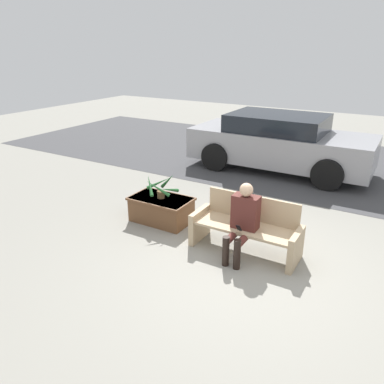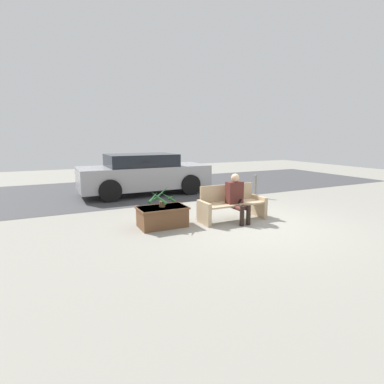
{
  "view_description": "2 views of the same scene",
  "coord_description": "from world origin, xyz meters",
  "px_view_note": "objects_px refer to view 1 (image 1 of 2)",
  "views": [
    {
      "loc": [
        1.71,
        -4.43,
        3.03
      ],
      "look_at": [
        -1.4,
        0.84,
        0.64
      ],
      "focal_mm": 35.0,
      "sensor_mm": 36.0,
      "label": 1
    },
    {
      "loc": [
        -4.27,
        -5.56,
        2.03
      ],
      "look_at": [
        -1.29,
        0.51,
        0.78
      ],
      "focal_mm": 28.0,
      "sensor_mm": 36.0,
      "label": 2
    }
  ],
  "objects_px": {
    "bench": "(247,227)",
    "parked_car": "(279,142)",
    "person_seated": "(243,219)",
    "planter_box": "(161,209)",
    "potted_plant": "(161,187)"
  },
  "relations": [
    {
      "from": "parked_car",
      "to": "person_seated",
      "type": "bearing_deg",
      "value": -78.34
    },
    {
      "from": "bench",
      "to": "parked_car",
      "type": "height_order",
      "value": "parked_car"
    },
    {
      "from": "bench",
      "to": "parked_car",
      "type": "xyz_separation_m",
      "value": [
        -0.91,
        4.28,
        0.34
      ]
    },
    {
      "from": "planter_box",
      "to": "potted_plant",
      "type": "xyz_separation_m",
      "value": [
        0.01,
        -0.01,
        0.42
      ]
    },
    {
      "from": "bench",
      "to": "potted_plant",
      "type": "bearing_deg",
      "value": 174.16
    },
    {
      "from": "parked_car",
      "to": "potted_plant",
      "type": "bearing_deg",
      "value": -101.4
    },
    {
      "from": "person_seated",
      "to": "potted_plant",
      "type": "bearing_deg",
      "value": 167.7
    },
    {
      "from": "person_seated",
      "to": "planter_box",
      "type": "height_order",
      "value": "person_seated"
    },
    {
      "from": "bench",
      "to": "potted_plant",
      "type": "distance_m",
      "value": 1.77
    },
    {
      "from": "bench",
      "to": "potted_plant",
      "type": "relative_size",
      "value": 2.65
    },
    {
      "from": "person_seated",
      "to": "planter_box",
      "type": "xyz_separation_m",
      "value": [
        -1.76,
        0.39,
        -0.38
      ]
    },
    {
      "from": "bench",
      "to": "planter_box",
      "type": "height_order",
      "value": "bench"
    },
    {
      "from": "planter_box",
      "to": "bench",
      "type": "bearing_deg",
      "value": -6.04
    },
    {
      "from": "potted_plant",
      "to": "person_seated",
      "type": "bearing_deg",
      "value": -12.3
    },
    {
      "from": "planter_box",
      "to": "potted_plant",
      "type": "distance_m",
      "value": 0.42
    }
  ]
}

